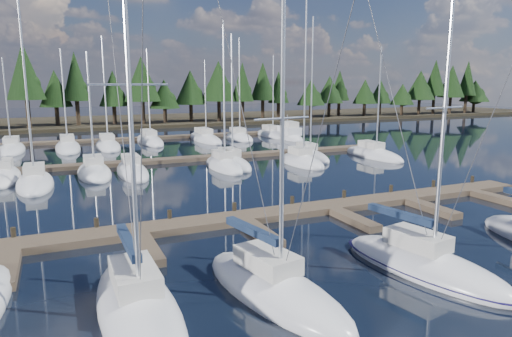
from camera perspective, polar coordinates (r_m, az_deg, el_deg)
name	(u,v)px	position (r m, az deg, el deg)	size (l,w,h in m)	color
ground	(187,182)	(38.28, -8.65, -1.64)	(260.00, 260.00, 0.00)	black
far_shore	(108,122)	(96.95, -18.07, 5.56)	(220.00, 30.00, 0.60)	#2B2418
main_dock	(245,221)	(26.61, -1.43, -6.57)	(44.00, 6.13, 0.90)	brown
back_docks	(144,149)	(57.11, -13.83, 2.44)	(50.00, 21.80, 0.40)	brown
front_sailboat_2	(138,308)	(17.28, -14.53, -16.54)	(2.80, 9.11, 14.61)	silver
front_sailboat_3	(273,289)	(18.17, 2.16, -14.81)	(4.22, 8.79, 12.48)	silver
front_sailboat_4	(423,265)	(21.53, 20.19, -11.29)	(4.30, 8.95, 12.93)	silver
back_sailboat_rows	(153,153)	(52.78, -12.77, 1.90)	(44.84, 33.45, 16.62)	silver
motor_yacht_right	(289,135)	(67.08, 4.17, 4.14)	(3.69, 8.62, 4.17)	silver
tree_line	(119,87)	(86.95, -16.80, 9.78)	(185.11, 11.96, 13.91)	black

